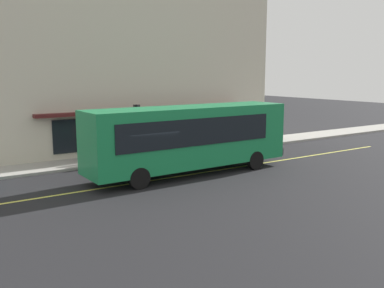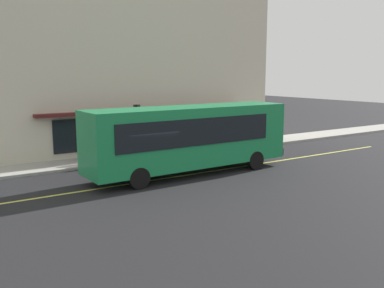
% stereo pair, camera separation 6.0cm
% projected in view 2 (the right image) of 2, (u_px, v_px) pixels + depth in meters
% --- Properties ---
extents(ground, '(120.00, 120.00, 0.00)m').
position_uv_depth(ground, '(145.00, 182.00, 20.32)').
color(ground, black).
extents(sidewalk, '(80.00, 2.62, 0.15)m').
position_uv_depth(sidewalk, '(103.00, 161.00, 24.83)').
color(sidewalk, '#9E9B93').
rests_on(sidewalk, ground).
extents(lane_centre_stripe, '(36.00, 0.16, 0.01)m').
position_uv_depth(lane_centre_stripe, '(145.00, 181.00, 20.32)').
color(lane_centre_stripe, '#D8D14C').
rests_on(lane_centre_stripe, ground).
extents(storefront_building, '(20.56, 11.23, 12.85)m').
position_uv_depth(storefront_building, '(114.00, 56.00, 31.23)').
color(storefront_building, beige).
rests_on(storefront_building, ground).
extents(bus, '(11.17, 2.77, 3.50)m').
position_uv_depth(bus, '(190.00, 136.00, 21.60)').
color(bus, '#197F47').
rests_on(bus, ground).
extents(traffic_light, '(0.30, 0.52, 3.20)m').
position_uv_depth(traffic_light, '(137.00, 118.00, 24.77)').
color(traffic_light, '#2D2D33').
rests_on(traffic_light, sidewalk).
extents(pedestrian_at_corner, '(0.34, 0.34, 1.76)m').
position_uv_depth(pedestrian_at_corner, '(96.00, 144.00, 23.87)').
color(pedestrian_at_corner, black).
rests_on(pedestrian_at_corner, sidewalk).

